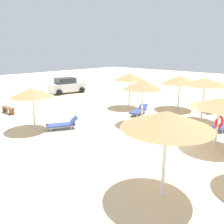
# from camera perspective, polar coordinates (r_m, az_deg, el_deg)

# --- Properties ---
(ground_plane) EXTENTS (80.00, 80.00, 0.00)m
(ground_plane) POSITION_cam_1_polar(r_m,az_deg,el_deg) (12.01, 10.57, -8.10)
(ground_plane) COLOR beige
(parasol_0) EXTENTS (2.44, 2.44, 2.89)m
(parasol_0) POSITION_cam_1_polar(r_m,az_deg,el_deg) (14.67, 7.60, 6.72)
(parasol_0) COLOR silver
(parasol_0) RESTS_ON ground
(parasol_1) EXTENTS (2.83, 2.83, 2.90)m
(parasol_1) POSITION_cam_1_polar(r_m,az_deg,el_deg) (7.20, 13.29, -1.85)
(parasol_1) COLOR silver
(parasol_1) RESTS_ON ground
(parasol_2) EXTENTS (3.05, 3.05, 2.94)m
(parasol_2) POSITION_cam_1_polar(r_m,az_deg,el_deg) (16.18, 21.85, 6.95)
(parasol_2) COLOR silver
(parasol_2) RESTS_ON ground
(parasol_3) EXTENTS (2.97, 2.97, 2.71)m
(parasol_3) POSITION_cam_1_polar(r_m,az_deg,el_deg) (19.16, 16.32, 7.60)
(parasol_3) COLOR silver
(parasol_3) RESTS_ON ground
(parasol_4) EXTENTS (2.49, 2.49, 2.53)m
(parasol_4) POSITION_cam_1_polar(r_m,az_deg,el_deg) (14.29, -19.05, 4.53)
(parasol_4) COLOR silver
(parasol_4) RESTS_ON ground
(parasol_5) EXTENTS (2.79, 2.79, 2.48)m
(parasol_5) POSITION_cam_1_polar(r_m,az_deg,el_deg) (12.10, 24.96, 1.95)
(parasol_5) COLOR silver
(parasol_5) RESTS_ON ground
(parasol_7) EXTENTS (2.54, 2.54, 2.86)m
(parasol_7) POSITION_cam_1_polar(r_m,az_deg,el_deg) (19.03, 4.33, 8.63)
(parasol_7) COLOR silver
(parasol_7) RESTS_ON ground
(lounger_0) EXTENTS (1.99, 0.97, 0.67)m
(lounger_0) POSITION_cam_1_polar(r_m,az_deg,el_deg) (17.36, 6.65, 0.39)
(lounger_0) COLOR #33478C
(lounger_0) RESTS_ON ground
(lounger_3) EXTENTS (1.47, 1.94, 0.77)m
(lounger_3) POSITION_cam_1_polar(r_m,az_deg,el_deg) (19.47, 21.87, 1.03)
(lounger_3) COLOR #33478C
(lounger_3) RESTS_ON ground
(lounger_4) EXTENTS (1.95, 1.46, 0.75)m
(lounger_4) POSITION_cam_1_polar(r_m,az_deg,el_deg) (14.36, -11.93, -2.92)
(lounger_4) COLOR #33478C
(lounger_4) RESTS_ON ground
(bench_1) EXTENTS (0.46, 1.51, 0.49)m
(bench_1) POSITION_cam_1_polar(r_m,az_deg,el_deg) (19.20, -24.14, 0.68)
(bench_1) COLOR brown
(bench_1) RESTS_ON ground
(parked_car) EXTENTS (4.25, 2.57, 1.72)m
(parked_car) POSITION_cam_1_polar(r_m,az_deg,el_deg) (26.37, -11.04, 6.35)
(parked_car) COLOR silver
(parked_car) RESTS_ON ground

